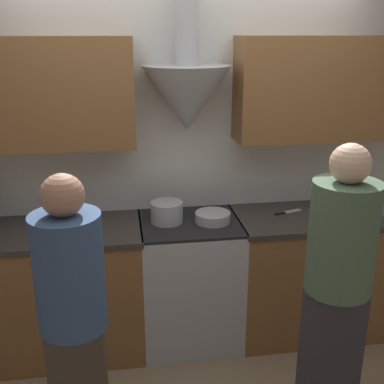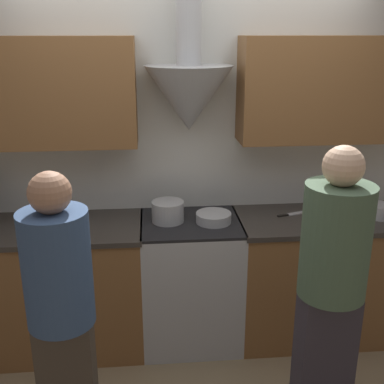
% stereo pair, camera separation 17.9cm
% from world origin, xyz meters
% --- Properties ---
extents(ground_plane, '(12.00, 12.00, 0.00)m').
position_xyz_m(ground_plane, '(0.00, 0.00, 0.00)').
color(ground_plane, '#847051').
extents(wall_back, '(8.40, 0.59, 2.60)m').
position_xyz_m(wall_back, '(-0.05, 0.57, 1.48)').
color(wall_back, silver).
rests_on(wall_back, ground_plane).
extents(counter_left, '(1.50, 0.62, 0.93)m').
position_xyz_m(counter_left, '(-1.08, 0.31, 0.47)').
color(counter_left, brown).
rests_on(counter_left, ground_plane).
extents(counter_right, '(1.23, 0.62, 0.93)m').
position_xyz_m(counter_right, '(0.95, 0.31, 0.47)').
color(counter_right, brown).
rests_on(counter_right, ground_plane).
extents(stove_range, '(0.69, 0.60, 0.93)m').
position_xyz_m(stove_range, '(0.00, 0.31, 0.47)').
color(stove_range, '#B7BABC').
rests_on(stove_range, ground_plane).
extents(stock_pot, '(0.22, 0.22, 0.14)m').
position_xyz_m(stock_pot, '(-0.16, 0.33, 1.00)').
color(stock_pot, '#B7BABC').
rests_on(stock_pot, stove_range).
extents(mixing_bowl, '(0.24, 0.24, 0.07)m').
position_xyz_m(mixing_bowl, '(0.16, 0.28, 0.96)').
color(mixing_bowl, '#B7BABC').
rests_on(mixing_bowl, stove_range).
extents(orange_fruit, '(0.08, 0.08, 0.08)m').
position_xyz_m(orange_fruit, '(1.10, 0.21, 0.97)').
color(orange_fruit, orange).
rests_on(orange_fruit, counter_right).
extents(saucepan, '(0.18, 0.18, 0.10)m').
position_xyz_m(saucepan, '(1.33, 0.27, 0.98)').
color(saucepan, '#B7BABC').
rests_on(saucepan, counter_right).
extents(chefs_knife, '(0.22, 0.09, 0.01)m').
position_xyz_m(chefs_knife, '(0.73, 0.37, 0.93)').
color(chefs_knife, silver).
rests_on(chefs_knife, counter_right).
extents(person_foreground_left, '(0.31, 0.31, 1.62)m').
position_xyz_m(person_foreground_left, '(-0.70, -0.77, 0.90)').
color(person_foreground_left, '#473D33').
rests_on(person_foreground_left, ground_plane).
extents(person_foreground_right, '(0.34, 0.34, 1.67)m').
position_xyz_m(person_foreground_right, '(0.64, -0.65, 0.92)').
color(person_foreground_right, '#38333D').
rests_on(person_foreground_right, ground_plane).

